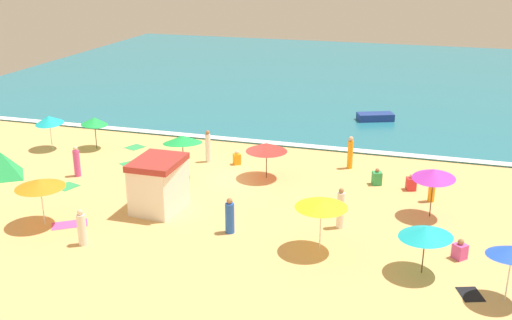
{
  "coord_description": "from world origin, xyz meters",
  "views": [
    {
      "loc": [
        9.77,
        -28.78,
        11.76
      ],
      "look_at": [
        0.82,
        0.96,
        0.8
      ],
      "focal_mm": 42.61,
      "sensor_mm": 36.0,
      "label": 1
    }
  ],
  "objects_px": {
    "beach_umbrella_2": "(94,121)",
    "lifeguard_cabana": "(159,184)",
    "beachgoer_5": "(350,153)",
    "beachgoer_12": "(230,217)",
    "beach_umbrella_8": "(40,183)",
    "beachgoer_1": "(340,209)",
    "beachgoer_0": "(432,187)",
    "beachgoer_7": "(237,158)",
    "beach_umbrella_7": "(434,174)",
    "beach_umbrella_0": "(426,232)",
    "beachgoer_3": "(411,183)",
    "beachgoer_11": "(82,228)",
    "beachgoer_4": "(77,162)",
    "beachgoer_9": "(150,169)",
    "beach_umbrella_1": "(182,139)",
    "beach_umbrella_6": "(49,120)",
    "beachgoer_2": "(377,178)",
    "beachgoer_8": "(208,147)",
    "small_boat_0": "(375,117)",
    "beach_umbrella_4": "(321,203)",
    "beach_tent": "(2,164)",
    "beachgoer_6": "(460,250)",
    "beach_umbrella_5": "(267,147)"
  },
  "relations": [
    {
      "from": "beach_umbrella_6",
      "to": "beachgoer_2",
      "type": "xyz_separation_m",
      "value": [
        19.71,
        -0.21,
        -1.48
      ]
    },
    {
      "from": "beachgoer_5",
      "to": "beachgoer_8",
      "type": "bearing_deg",
      "value": -170.9
    },
    {
      "from": "beach_umbrella_5",
      "to": "beachgoer_12",
      "type": "distance_m",
      "value": 6.9
    },
    {
      "from": "beach_umbrella_8",
      "to": "beachgoer_1",
      "type": "bearing_deg",
      "value": 15.38
    },
    {
      "from": "beachgoer_6",
      "to": "beachgoer_9",
      "type": "height_order",
      "value": "beachgoer_9"
    },
    {
      "from": "beachgoer_5",
      "to": "beachgoer_12",
      "type": "bearing_deg",
      "value": -111.42
    },
    {
      "from": "beach_umbrella_4",
      "to": "beach_umbrella_5",
      "type": "height_order",
      "value": "beach_umbrella_4"
    },
    {
      "from": "beachgoer_0",
      "to": "beachgoer_12",
      "type": "xyz_separation_m",
      "value": [
        -8.27,
        -6.06,
        -0.03
      ]
    },
    {
      "from": "beachgoer_4",
      "to": "beachgoer_3",
      "type": "bearing_deg",
      "value": 10.31
    },
    {
      "from": "beachgoer_8",
      "to": "small_boat_0",
      "type": "xyz_separation_m",
      "value": [
        8.29,
        11.36,
        -0.56
      ]
    },
    {
      "from": "beach_umbrella_6",
      "to": "beach_umbrella_7",
      "type": "relative_size",
      "value": 0.84
    },
    {
      "from": "beachgoer_0",
      "to": "beach_umbrella_6",
      "type": "bearing_deg",
      "value": 175.71
    },
    {
      "from": "beachgoer_9",
      "to": "beachgoer_12",
      "type": "relative_size",
      "value": 0.55
    },
    {
      "from": "beach_umbrella_8",
      "to": "beachgoer_1",
      "type": "relative_size",
      "value": 1.64
    },
    {
      "from": "beach_umbrella_0",
      "to": "beachgoer_3",
      "type": "bearing_deg",
      "value": 95.97
    },
    {
      "from": "beach_umbrella_2",
      "to": "beachgoer_1",
      "type": "xyz_separation_m",
      "value": [
        16.15,
        -6.77,
        -0.86
      ]
    },
    {
      "from": "beach_umbrella_1",
      "to": "beachgoer_5",
      "type": "height_order",
      "value": "beach_umbrella_1"
    },
    {
      "from": "beach_umbrella_1",
      "to": "beach_umbrella_7",
      "type": "distance_m",
      "value": 12.91
    },
    {
      "from": "beach_umbrella_1",
      "to": "beach_umbrella_8",
      "type": "xyz_separation_m",
      "value": [
        -3.64,
        -7.24,
        -0.17
      ]
    },
    {
      "from": "beach_umbrella_7",
      "to": "lifeguard_cabana",
      "type": "bearing_deg",
      "value": -166.93
    },
    {
      "from": "beachgoer_6",
      "to": "beachgoer_7",
      "type": "distance_m",
      "value": 14.39
    },
    {
      "from": "beachgoer_4",
      "to": "beachgoer_8",
      "type": "relative_size",
      "value": 0.89
    },
    {
      "from": "beachgoer_4",
      "to": "lifeguard_cabana",
      "type": "bearing_deg",
      "value": -24.03
    },
    {
      "from": "beachgoer_0",
      "to": "beachgoer_6",
      "type": "height_order",
      "value": "beachgoer_0"
    },
    {
      "from": "beach_umbrella_1",
      "to": "beach_umbrella_5",
      "type": "xyz_separation_m",
      "value": [
        4.27,
        1.21,
        -0.41
      ]
    },
    {
      "from": "beachgoer_0",
      "to": "beachgoer_7",
      "type": "bearing_deg",
      "value": 167.77
    },
    {
      "from": "beach_umbrella_1",
      "to": "beach_tent",
      "type": "xyz_separation_m",
      "value": [
        -9.42,
        -2.71,
        -1.44
      ]
    },
    {
      "from": "beach_umbrella_0",
      "to": "beach_umbrella_2",
      "type": "relative_size",
      "value": 1.03
    },
    {
      "from": "beachgoer_9",
      "to": "small_boat_0",
      "type": "bearing_deg",
      "value": 53.86
    },
    {
      "from": "beach_umbrella_7",
      "to": "beachgoer_7",
      "type": "relative_size",
      "value": 3.06
    },
    {
      "from": "beachgoer_6",
      "to": "beach_umbrella_5",
      "type": "bearing_deg",
      "value": 146.95
    },
    {
      "from": "beach_umbrella_4",
      "to": "beach_umbrella_2",
      "type": "bearing_deg",
      "value": 149.84
    },
    {
      "from": "beach_tent",
      "to": "beachgoer_8",
      "type": "bearing_deg",
      "value": 29.03
    },
    {
      "from": "beachgoer_7",
      "to": "beachgoer_11",
      "type": "relative_size",
      "value": 0.53
    },
    {
      "from": "beachgoer_5",
      "to": "beachgoer_11",
      "type": "xyz_separation_m",
      "value": [
        -9.26,
        -12.45,
        -0.17
      ]
    },
    {
      "from": "beachgoer_3",
      "to": "beach_umbrella_6",
      "type": "bearing_deg",
      "value": 178.8
    },
    {
      "from": "lifeguard_cabana",
      "to": "beach_umbrella_0",
      "type": "xyz_separation_m",
      "value": [
        12.12,
        -2.54,
        0.44
      ]
    },
    {
      "from": "beach_umbrella_2",
      "to": "beachgoer_7",
      "type": "height_order",
      "value": "beach_umbrella_2"
    },
    {
      "from": "beachgoer_11",
      "to": "beach_umbrella_5",
      "type": "bearing_deg",
      "value": 61.69
    },
    {
      "from": "beach_umbrella_0",
      "to": "beach_umbrella_2",
      "type": "bearing_deg",
      "value": 153.7
    },
    {
      "from": "lifeguard_cabana",
      "to": "beach_umbrella_8",
      "type": "bearing_deg",
      "value": -144.36
    },
    {
      "from": "beach_tent",
      "to": "beachgoer_11",
      "type": "height_order",
      "value": "beachgoer_11"
    },
    {
      "from": "small_boat_0",
      "to": "beach_umbrella_4",
      "type": "bearing_deg",
      "value": -90.1
    },
    {
      "from": "beachgoer_0",
      "to": "beachgoer_11",
      "type": "distance_m",
      "value": 16.39
    },
    {
      "from": "beachgoer_5",
      "to": "beachgoer_9",
      "type": "xyz_separation_m",
      "value": [
        -10.17,
        -4.27,
        -0.53
      ]
    },
    {
      "from": "beachgoer_1",
      "to": "beachgoer_4",
      "type": "height_order",
      "value": "beachgoer_1"
    },
    {
      "from": "lifeguard_cabana",
      "to": "beach_umbrella_7",
      "type": "distance_m",
      "value": 12.61
    },
    {
      "from": "beach_umbrella_5",
      "to": "small_boat_0",
      "type": "distance_m",
      "value": 13.67
    },
    {
      "from": "beach_umbrella_2",
      "to": "lifeguard_cabana",
      "type": "bearing_deg",
      "value": -43.33
    },
    {
      "from": "beach_umbrella_4",
      "to": "beachgoer_4",
      "type": "bearing_deg",
      "value": 161.92
    }
  ]
}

